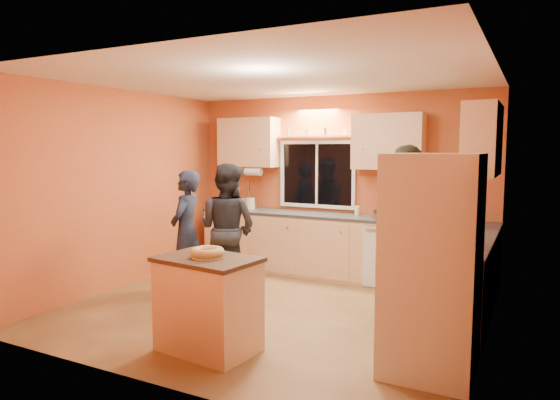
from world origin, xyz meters
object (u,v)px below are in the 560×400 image
Objects in this scene: person_right at (405,241)px; person_center at (227,229)px; refrigerator at (431,265)px; person_left at (186,231)px; island at (208,303)px.

person_center is at bearing 65.54° from person_right.
refrigerator reaches higher than person_left.
refrigerator is 0.86m from person_right.
person_center is 2.37m from person_right.
person_center is 0.88× the size of person_right.
refrigerator is 1.98m from island.
refrigerator is 1.88× the size of island.
person_left is at bearing 163.22° from refrigerator.
refrigerator is 3.37m from person_left.
island is at bearing -166.23° from refrigerator.
island is at bearing 119.30° from person_center.
island is (-1.87, -0.46, -0.46)m from refrigerator.
person_right reaches higher than person_left.
person_right is at bearing 45.95° from island.
person_right is at bearing 117.15° from refrigerator.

